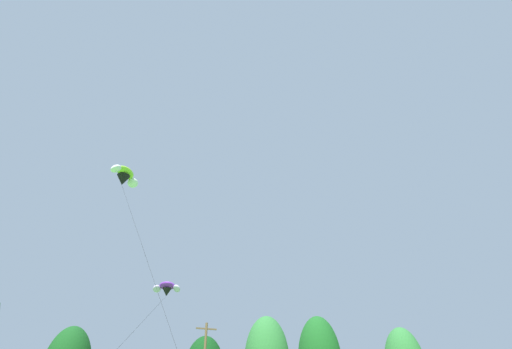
{
  "coord_description": "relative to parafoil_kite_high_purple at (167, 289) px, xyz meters",
  "views": [
    {
      "loc": [
        -4.09,
        7.24,
        1.81
      ],
      "look_at": [
        2.51,
        25.37,
        13.98
      ],
      "focal_mm": 27.8,
      "sensor_mm": 36.0,
      "label": 1
    }
  ],
  "objects": [
    {
      "name": "parafoil_kite_high_purple",
      "position": [
        0.0,
        0.0,
        0.0
      ],
      "size": [
        7.58,
        15.08,
        11.15
      ],
      "color": "purple"
    },
    {
      "name": "parafoil_kite_mid_lime_white",
      "position": [
        -5.33,
        -7.91,
        6.12
      ],
      "size": [
        6.63,
        10.79,
        17.38
      ],
      "color": "#93D633"
    }
  ]
}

